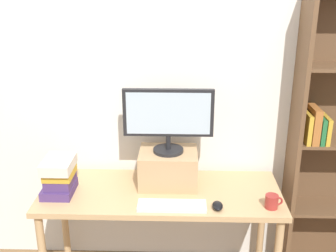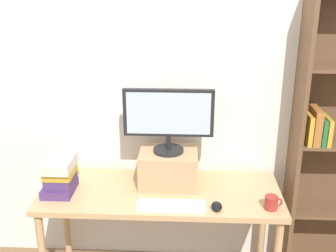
% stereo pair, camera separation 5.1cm
% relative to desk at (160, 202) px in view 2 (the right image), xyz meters
% --- Properties ---
extents(back_wall, '(7.00, 0.08, 2.60)m').
position_rel_desk_xyz_m(back_wall, '(0.00, 0.40, 0.64)').
color(back_wall, silver).
rests_on(back_wall, ground_plane).
extents(desk, '(1.56, 0.61, 0.75)m').
position_rel_desk_xyz_m(desk, '(0.00, 0.00, 0.00)').
color(desk, tan).
rests_on(desk, ground_plane).
extents(riser_box, '(0.38, 0.31, 0.23)m').
position_rel_desk_xyz_m(riser_box, '(0.05, 0.11, 0.20)').
color(riser_box, tan).
rests_on(riser_box, desk).
extents(computer_monitor, '(0.58, 0.20, 0.42)m').
position_rel_desk_xyz_m(computer_monitor, '(0.05, 0.11, 0.55)').
color(computer_monitor, black).
rests_on(computer_monitor, riser_box).
extents(keyboard, '(0.42, 0.13, 0.02)m').
position_rel_desk_xyz_m(keyboard, '(0.08, -0.21, 0.09)').
color(keyboard, silver).
rests_on(keyboard, desk).
extents(computer_mouse, '(0.06, 0.10, 0.04)m').
position_rel_desk_xyz_m(computer_mouse, '(0.35, -0.21, 0.10)').
color(computer_mouse, black).
rests_on(computer_mouse, desk).
extents(book_stack, '(0.20, 0.25, 0.24)m').
position_rel_desk_xyz_m(book_stack, '(-0.64, -0.05, 0.20)').
color(book_stack, '#4C336B').
rests_on(book_stack, desk).
extents(coffee_mug, '(0.11, 0.08, 0.08)m').
position_rel_desk_xyz_m(coffee_mug, '(0.68, -0.19, 0.12)').
color(coffee_mug, '#9E2D28').
rests_on(coffee_mug, desk).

